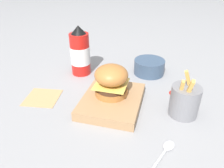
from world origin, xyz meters
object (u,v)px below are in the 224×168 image
(spoon, at_px, (164,153))
(ketchup_bottle, at_px, (80,53))
(serving_board, at_px, (112,101))
(fries_basket, at_px, (185,101))
(burger, at_px, (111,80))
(side_bowl, at_px, (149,66))

(spoon, bearing_deg, ketchup_bottle, 66.55)
(serving_board, relative_size, fries_basket, 1.54)
(serving_board, relative_size, burger, 2.09)
(ketchup_bottle, xyz_separation_m, fries_basket, (0.19, 0.42, -0.04))
(ketchup_bottle, distance_m, side_bowl, 0.30)
(serving_board, xyz_separation_m, spoon, (0.18, 0.18, -0.01))
(spoon, bearing_deg, serving_board, 67.55)
(ketchup_bottle, relative_size, spoon, 1.19)
(side_bowl, bearing_deg, spoon, 11.56)
(burger, xyz_separation_m, side_bowl, (-0.25, 0.10, -0.05))
(ketchup_bottle, xyz_separation_m, side_bowl, (-0.07, 0.28, -0.06))
(serving_board, height_order, ketchup_bottle, ketchup_bottle)
(burger, height_order, side_bowl, burger)
(ketchup_bottle, distance_m, fries_basket, 0.46)
(burger, bearing_deg, side_bowl, 158.18)
(ketchup_bottle, bearing_deg, spoon, 45.13)
(spoon, bearing_deg, fries_basket, 7.13)
(burger, relative_size, ketchup_bottle, 0.54)
(burger, xyz_separation_m, fries_basket, (0.01, 0.24, -0.03))
(side_bowl, bearing_deg, burger, -21.82)
(spoon, bearing_deg, burger, 65.86)
(fries_basket, xyz_separation_m, side_bowl, (-0.26, -0.14, -0.02))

